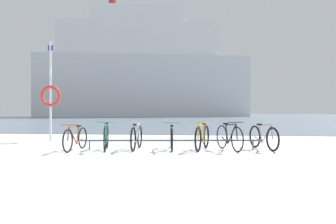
% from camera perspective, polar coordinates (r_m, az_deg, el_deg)
% --- Properties ---
extents(ground, '(80.00, 132.00, 0.08)m').
position_cam_1_polar(ground, '(59.64, 5.32, -0.92)').
color(ground, silver).
extents(bike_rack, '(5.24, 0.72, 0.31)m').
position_cam_1_polar(bike_rack, '(9.68, 0.60, -4.96)').
color(bike_rack, '#4C5156').
rests_on(bike_rack, ground).
extents(bicycle_0, '(0.46, 1.70, 0.76)m').
position_cam_1_polar(bicycle_0, '(9.93, -15.57, -4.39)').
color(bicycle_0, black).
rests_on(bicycle_0, ground).
extents(bicycle_1, '(0.53, 1.63, 0.84)m').
position_cam_1_polar(bicycle_1, '(9.81, -10.56, -4.25)').
color(bicycle_1, black).
rests_on(bicycle_1, ground).
extents(bicycle_2, '(0.46, 1.73, 0.81)m').
position_cam_1_polar(bicycle_2, '(9.84, -5.40, -4.31)').
color(bicycle_2, black).
rests_on(bicycle_2, ground).
extents(bicycle_3, '(0.46, 1.75, 0.78)m').
position_cam_1_polar(bicycle_3, '(9.81, 0.63, -4.40)').
color(bicycle_3, black).
rests_on(bicycle_3, ground).
extents(bicycle_4, '(0.53, 1.75, 0.82)m').
position_cam_1_polar(bicycle_4, '(9.78, 5.91, -4.33)').
color(bicycle_4, black).
rests_on(bicycle_4, ground).
extents(bicycle_5, '(0.72, 1.57, 0.84)m').
position_cam_1_polar(bicycle_5, '(9.77, 10.45, -4.27)').
color(bicycle_5, black).
rests_on(bicycle_5, ground).
extents(bicycle_6, '(0.69, 1.65, 0.80)m').
position_cam_1_polar(bicycle_6, '(10.23, 16.03, -4.18)').
color(bicycle_6, black).
rests_on(bicycle_6, ground).
extents(rescue_post, '(0.82, 0.12, 3.77)m').
position_cam_1_polar(rescue_post, '(13.38, -19.50, 2.92)').
color(rescue_post, silver).
rests_on(rescue_post, ground).
extents(ferry_ship, '(41.46, 16.83, 26.59)m').
position_cam_1_polar(ferry_ship, '(66.40, -4.48, 6.94)').
color(ferry_ship, silver).
rests_on(ferry_ship, ground).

